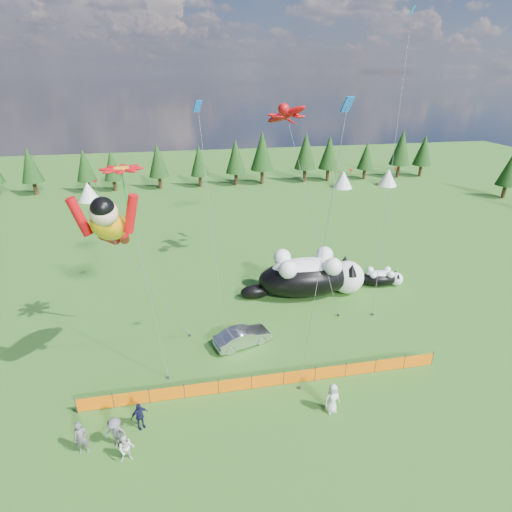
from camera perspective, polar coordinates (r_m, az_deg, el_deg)
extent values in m
plane|color=#133C0A|center=(27.92, 0.34, -14.07)|extent=(160.00, 160.00, 0.00)
cylinder|color=#262626|center=(25.90, -24.33, -18.87)|extent=(0.06, 0.06, 1.10)
cylinder|color=#262626|center=(25.45, -19.73, -18.85)|extent=(0.06, 0.06, 1.10)
cylinder|color=#262626|center=(25.15, -15.00, -18.72)|extent=(0.06, 0.06, 1.10)
cylinder|color=#262626|center=(25.00, -10.20, -18.45)|extent=(0.06, 0.06, 1.10)
cylinder|color=#262626|center=(25.01, -5.39, -18.07)|extent=(0.06, 0.06, 1.10)
cylinder|color=#262626|center=(25.19, -0.64, -17.57)|extent=(0.06, 0.06, 1.10)
cylinder|color=#262626|center=(25.52, 3.99, -16.98)|extent=(0.06, 0.06, 1.10)
cylinder|color=#262626|center=(25.99, 8.44, -16.30)|extent=(0.06, 0.06, 1.10)
cylinder|color=#262626|center=(26.62, 12.68, -15.56)|extent=(0.06, 0.06, 1.10)
cylinder|color=#262626|center=(27.37, 16.68, -14.79)|extent=(0.06, 0.06, 1.10)
cylinder|color=#262626|center=(28.24, 20.41, -13.99)|extent=(0.06, 0.06, 1.10)
cylinder|color=#262626|center=(29.23, 23.89, -13.20)|extent=(0.06, 0.06, 1.10)
cube|color=#FF6805|center=(25.69, -22.03, -18.96)|extent=(2.00, 0.04, 0.90)
cube|color=#FF6805|center=(25.31, -17.37, -18.88)|extent=(2.00, 0.04, 0.90)
cube|color=#FF6805|center=(25.09, -12.60, -18.68)|extent=(2.00, 0.04, 0.90)
cube|color=#FF6805|center=(25.02, -7.79, -18.36)|extent=(2.00, 0.04, 0.90)
cube|color=#FF6805|center=(25.11, -3.00, -17.92)|extent=(2.00, 0.04, 0.90)
cube|color=#FF6805|center=(25.37, 1.69, -17.37)|extent=(2.00, 0.04, 0.90)
cube|color=#FF6805|center=(25.77, 6.23, -16.73)|extent=(2.00, 0.04, 0.90)
cube|color=#FF6805|center=(26.32, 10.58, -16.02)|extent=(2.00, 0.04, 0.90)
cube|color=#FF6805|center=(27.01, 14.70, -15.26)|extent=(2.00, 0.04, 0.90)
cube|color=#FF6805|center=(27.82, 18.56, -14.47)|extent=(2.00, 0.04, 0.90)
cube|color=#FF6805|center=(28.75, 22.17, -13.68)|extent=(2.00, 0.04, 0.90)
ellipsoid|color=black|center=(34.19, 7.01, -3.15)|extent=(8.19, 4.11, 3.21)
ellipsoid|color=white|center=(33.83, 7.08, -1.95)|extent=(6.18, 2.95, 1.96)
sphere|color=white|center=(35.37, 12.88, -2.95)|extent=(2.86, 2.86, 2.86)
sphere|color=#EB5B69|center=(35.80, 14.70, -2.80)|extent=(0.40, 0.40, 0.40)
ellipsoid|color=black|center=(33.89, -0.13, -5.12)|extent=(2.55, 1.36, 1.25)
cone|color=black|center=(34.16, 13.55, -1.92)|extent=(1.00, 1.00, 1.00)
cone|color=black|center=(35.59, 12.59, -0.69)|extent=(1.00, 1.00, 1.00)
sphere|color=white|center=(35.05, 9.77, 0.15)|extent=(1.50, 1.50, 1.50)
sphere|color=white|center=(33.07, 10.94, -1.51)|extent=(1.50, 1.50, 1.50)
sphere|color=white|center=(34.14, 3.75, -0.21)|extent=(1.50, 1.50, 1.50)
sphere|color=white|center=(32.10, 4.58, -1.94)|extent=(1.50, 1.50, 1.50)
ellipsoid|color=black|center=(37.54, 17.17, -3.09)|extent=(3.55, 2.06, 1.34)
ellipsoid|color=white|center=(37.39, 17.23, -2.63)|extent=(2.67, 1.49, 0.82)
sphere|color=white|center=(38.10, 19.38, -3.11)|extent=(1.19, 1.19, 1.19)
sphere|color=#EB5B69|center=(38.29, 20.09, -3.09)|extent=(0.17, 0.17, 0.17)
ellipsoid|color=black|center=(37.19, 14.48, -3.73)|extent=(1.11, 0.68, 0.52)
cone|color=black|center=(37.60, 19.67, -2.72)|extent=(0.42, 0.42, 0.42)
cone|color=black|center=(38.19, 19.31, -2.23)|extent=(0.42, 0.42, 0.42)
sphere|color=white|center=(37.94, 18.24, -1.86)|extent=(0.63, 0.63, 0.63)
sphere|color=white|center=(37.13, 18.71, -2.53)|extent=(0.63, 0.63, 0.63)
sphere|color=white|center=(37.43, 15.99, -1.92)|extent=(0.63, 0.63, 0.63)
sphere|color=white|center=(36.62, 16.41, -2.60)|extent=(0.63, 0.63, 0.63)
imported|color=silver|center=(28.51, -1.91, -11.47)|extent=(4.26, 2.51, 1.33)
imported|color=#56565B|center=(23.50, -23.70, -22.71)|extent=(0.74, 0.52, 1.92)
imported|color=silver|center=(22.53, -18.04, -24.69)|extent=(0.81, 0.49, 1.63)
imported|color=#141537|center=(23.77, -16.30, -21.08)|extent=(1.10, 0.92, 1.67)
imported|color=#56565B|center=(23.15, -19.41, -22.77)|extent=(1.36, 1.01, 1.89)
imported|color=silver|center=(24.06, 10.84, -19.35)|extent=(1.01, 0.75, 1.87)
cylinder|color=#595959|center=(25.67, -14.02, -4.61)|extent=(0.03, 0.03, 11.51)
cube|color=#262626|center=(30.05, -9.43, -11.08)|extent=(0.15, 0.15, 0.16)
cylinder|color=#595959|center=(33.34, 7.87, 6.49)|extent=(0.03, 0.03, 17.41)
cube|color=#262626|center=(32.49, 11.66, -8.26)|extent=(0.15, 0.15, 0.16)
cylinder|color=#595959|center=(25.05, -15.49, -2.87)|extent=(0.03, 0.03, 12.99)
cube|color=#262626|center=(26.76, -12.42, -16.59)|extent=(0.15, 0.15, 0.16)
cube|color=green|center=(25.59, -17.98, 6.68)|extent=(0.18, 0.18, 4.06)
cylinder|color=#595959|center=(27.87, -6.31, 4.21)|extent=(0.03, 0.03, 16.27)
cube|color=#262626|center=(29.19, -4.39, -11.99)|extent=(0.15, 0.15, 0.16)
cylinder|color=#595959|center=(33.01, 18.83, 11.97)|extent=(0.03, 0.03, 23.02)
cube|color=#262626|center=(33.24, 16.30, -7.99)|extent=(0.15, 0.15, 0.16)
cylinder|color=#595959|center=(21.66, 9.19, -1.17)|extent=(0.03, 0.03, 16.13)
cube|color=#262626|center=(25.69, 6.25, -18.16)|extent=(0.15, 0.15, 0.16)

